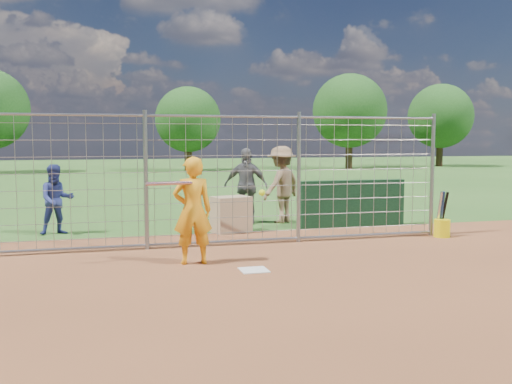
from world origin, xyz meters
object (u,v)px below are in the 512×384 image
object	(u,v)px
bystander_a	(57,200)
equipment_bin	(231,214)
bystander_b	(246,186)
bucket_with_bats	(442,226)
batter	(193,211)
bystander_c	(282,184)

from	to	relation	value
bystander_a	equipment_bin	size ratio (longest dim) A/B	1.90
bystander_b	equipment_bin	xyz separation A→B (m)	(-0.63, -1.21, -0.53)
bystander_a	equipment_bin	distance (m)	3.79
bystander_a	bystander_b	world-z (taller)	bystander_b
equipment_bin	bucket_with_bats	world-z (taller)	bucket_with_bats
batter	equipment_bin	world-z (taller)	batter
bystander_c	bucket_with_bats	xyz separation A→B (m)	(2.63, -2.91, -0.70)
batter	bystander_b	world-z (taller)	bystander_b
bystander_b	bucket_with_bats	world-z (taller)	bystander_b
bystander_b	bucket_with_bats	xyz separation A→B (m)	(3.54, -2.96, -0.68)
equipment_bin	bucket_with_bats	bearing A→B (deg)	-37.25
batter	bystander_c	bearing A→B (deg)	-124.28
bystander_b	bystander_c	world-z (taller)	bystander_c
bystander_b	bucket_with_bats	size ratio (longest dim) A/B	1.90
equipment_bin	bystander_c	bearing A→B (deg)	22.63
bystander_a	equipment_bin	world-z (taller)	bystander_a
batter	bystander_a	xyz separation A→B (m)	(-2.41, 3.67, -0.13)
bystander_a	bystander_b	bearing A→B (deg)	-5.92
bystander_a	bucket_with_bats	world-z (taller)	bystander_a
bystander_c	equipment_bin	world-z (taller)	bystander_c
equipment_bin	bucket_with_bats	distance (m)	4.52
bystander_a	equipment_bin	bearing A→B (deg)	-23.39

